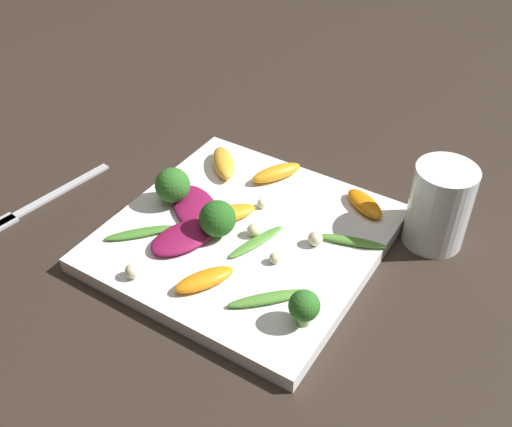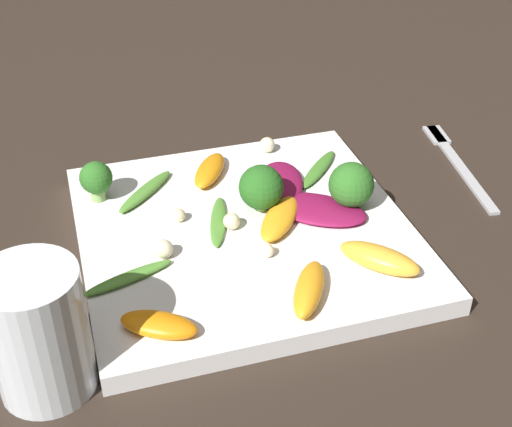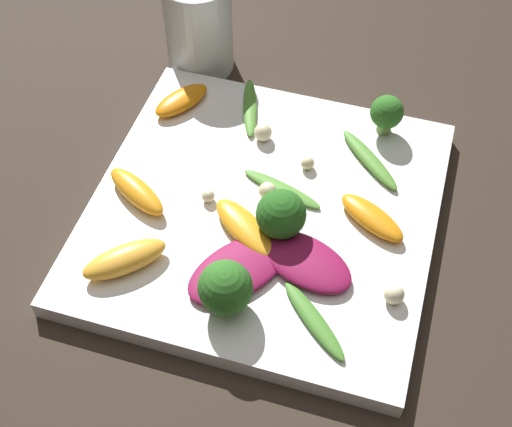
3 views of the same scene
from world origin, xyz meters
name	(u,v)px [view 2 (image 2 of 3)]	position (x,y,z in m)	size (l,w,h in m)	color
ground_plane	(245,242)	(0.00, 0.00, 0.00)	(2.40, 2.40, 0.00)	#2D231C
plate	(245,234)	(0.00, 0.00, 0.01)	(0.30, 0.30, 0.02)	white
drinking_glass	(38,332)	(-0.19, -0.12, 0.05)	(0.07, 0.07, 0.10)	white
fork	(453,155)	(0.27, 0.08, 0.00)	(0.04, 0.19, 0.01)	#B2B2B7
radicchio_leaf_0	(317,209)	(0.07, 0.00, 0.02)	(0.11, 0.10, 0.01)	maroon
radicchio_leaf_1	(279,184)	(0.05, 0.05, 0.03)	(0.07, 0.10, 0.01)	maroon
orange_segment_0	(159,325)	(-0.10, -0.11, 0.03)	(0.07, 0.05, 0.01)	orange
orange_segment_1	(379,258)	(0.09, -0.09, 0.03)	(0.07, 0.07, 0.02)	#FCAD33
orange_segment_2	(210,170)	(-0.01, 0.09, 0.03)	(0.05, 0.07, 0.01)	orange
orange_segment_3	(309,289)	(0.02, -0.11, 0.03)	(0.05, 0.07, 0.02)	orange
orange_segment_4	(280,218)	(0.03, -0.01, 0.03)	(0.07, 0.08, 0.01)	orange
broccoli_floret_0	(352,186)	(0.10, 0.00, 0.04)	(0.04, 0.04, 0.05)	#7A9E51
broccoli_floret_1	(96,179)	(-0.12, 0.08, 0.04)	(0.03, 0.03, 0.04)	#84AD5B
broccoli_floret_2	(261,188)	(0.02, 0.02, 0.04)	(0.04, 0.04, 0.05)	#84AD5B
arugula_sprig_0	(319,169)	(0.10, 0.07, 0.02)	(0.07, 0.07, 0.01)	#47842D
arugula_sprig_1	(128,278)	(-0.11, -0.05, 0.02)	(0.08, 0.04, 0.01)	#518E33
arugula_sprig_2	(218,221)	(-0.02, 0.01, 0.02)	(0.04, 0.08, 0.01)	#518E33
arugula_sprig_3	(145,191)	(-0.08, 0.08, 0.02)	(0.07, 0.07, 0.01)	#518E33
macadamia_nut_0	(233,224)	(-0.01, 0.00, 0.03)	(0.02, 0.02, 0.02)	beige
macadamia_nut_1	(267,251)	(0.01, -0.05, 0.02)	(0.01, 0.01, 0.01)	beige
macadamia_nut_2	(179,215)	(-0.06, 0.03, 0.03)	(0.01, 0.01, 0.01)	beige
macadamia_nut_3	(163,249)	(-0.08, -0.02, 0.03)	(0.02, 0.02, 0.02)	beige
macadamia_nut_4	(267,145)	(0.06, 0.13, 0.03)	(0.02, 0.02, 0.02)	beige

